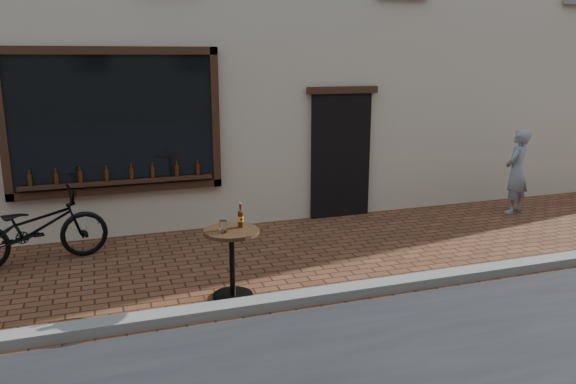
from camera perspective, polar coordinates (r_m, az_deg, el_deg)
name	(u,v)px	position (r m, az deg, el deg)	size (l,w,h in m)	color
ground	(310,309)	(6.58, 2.27, -11.82)	(90.00, 90.00, 0.00)	#4C2B18
kerb	(304,297)	(6.72, 1.65, -10.66)	(90.00, 0.25, 0.12)	slate
cargo_bicycle	(31,228)	(8.51, -24.63, -3.33)	(2.33, 1.07, 1.10)	black
bistro_table	(232,249)	(6.70, -5.71, -5.81)	(0.66, 0.66, 1.13)	black
pedestrian	(517,171)	(11.07, 22.20, 1.95)	(0.57, 0.37, 1.56)	slate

